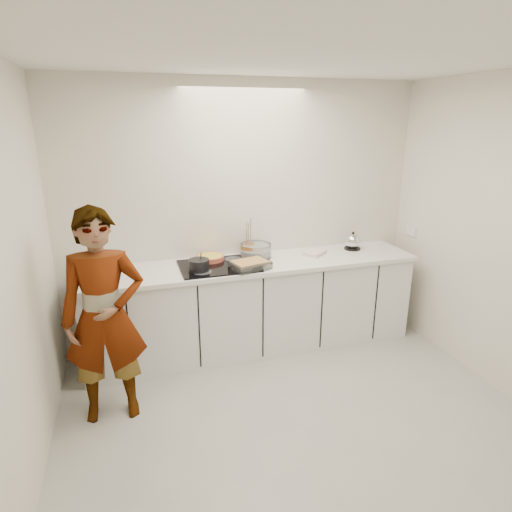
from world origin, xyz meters
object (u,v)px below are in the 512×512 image
object	(u,v)px
tart_dish	(210,257)
kettle	(353,242)
utensil_crock	(249,250)
saucepan	(199,265)
cook	(104,317)
hob	(219,266)
mixing_bowl	(256,251)
baking_dish	(250,264)

from	to	relation	value
tart_dish	kettle	xyz separation A→B (m)	(1.52, -0.05, 0.04)
kettle	utensil_crock	world-z (taller)	kettle
saucepan	utensil_crock	size ratio (longest dim) A/B	1.53
tart_dish	cook	bearing A→B (deg)	-139.57
tart_dish	cook	xyz separation A→B (m)	(-0.96, -0.82, -0.12)
hob	utensil_crock	bearing A→B (deg)	31.50
saucepan	cook	world-z (taller)	cook
saucepan	hob	bearing A→B (deg)	24.28
saucepan	cook	size ratio (longest dim) A/B	0.13
saucepan	utensil_crock	bearing A→B (deg)	29.02
mixing_bowl	cook	bearing A→B (deg)	-150.54
mixing_bowl	kettle	distance (m)	1.06
hob	baking_dish	distance (m)	0.31
mixing_bowl	utensil_crock	distance (m)	0.08
mixing_bowl	kettle	xyz separation A→B (m)	(1.06, -0.03, 0.02)
kettle	baking_dish	bearing A→B (deg)	-166.63
saucepan	kettle	size ratio (longest dim) A/B	1.10
hob	mixing_bowl	distance (m)	0.45
tart_dish	mixing_bowl	size ratio (longest dim) A/B	0.89
saucepan	utensil_crock	xyz separation A→B (m)	(0.56, 0.31, 0.00)
hob	utensil_crock	size ratio (longest dim) A/B	5.20
baking_dish	cook	world-z (taller)	cook
tart_dish	mixing_bowl	bearing A→B (deg)	-1.92
cook	baking_dish	bearing A→B (deg)	22.11
baking_dish	cook	bearing A→B (deg)	-159.10
mixing_bowl	cook	distance (m)	1.63
baking_dish	cook	xyz separation A→B (m)	(-1.26, -0.48, -0.13)
hob	cook	distance (m)	1.19
tart_dish	kettle	world-z (taller)	kettle
kettle	utensil_crock	bearing A→B (deg)	175.54
utensil_crock	cook	distance (m)	1.62
tart_dish	baking_dish	size ratio (longest dim) A/B	0.92
baking_dish	mixing_bowl	size ratio (longest dim) A/B	0.97
baking_dish	cook	distance (m)	1.36
kettle	cook	distance (m)	2.60
baking_dish	saucepan	bearing A→B (deg)	171.89
tart_dish	saucepan	world-z (taller)	saucepan
kettle	utensil_crock	size ratio (longest dim) A/B	1.39
baking_dish	kettle	world-z (taller)	kettle
utensil_crock	cook	bearing A→B (deg)	-147.81
saucepan	kettle	xyz separation A→B (m)	(1.67, 0.22, 0.01)
tart_dish	kettle	distance (m)	1.52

